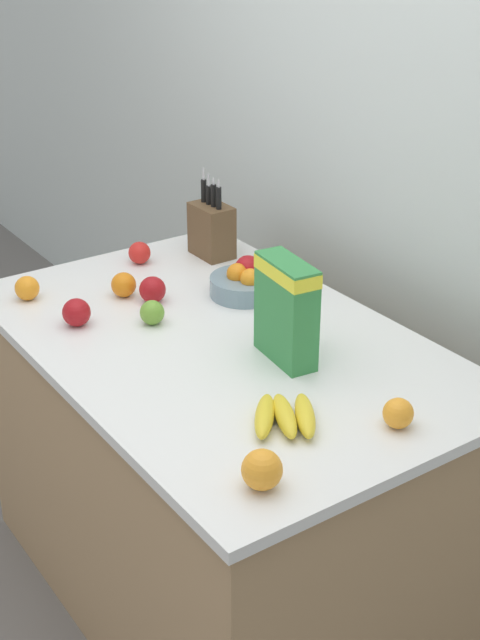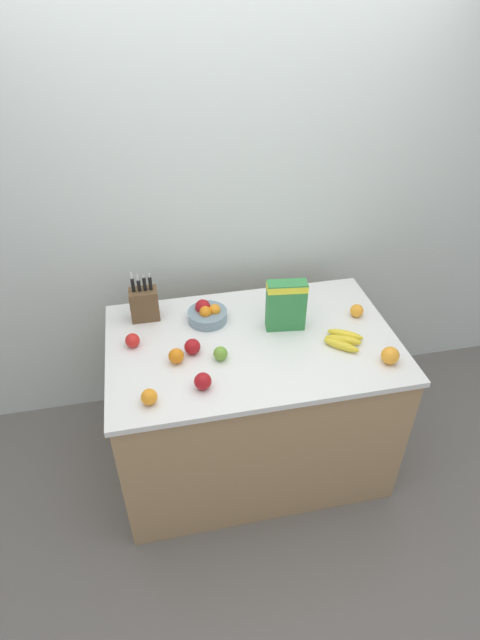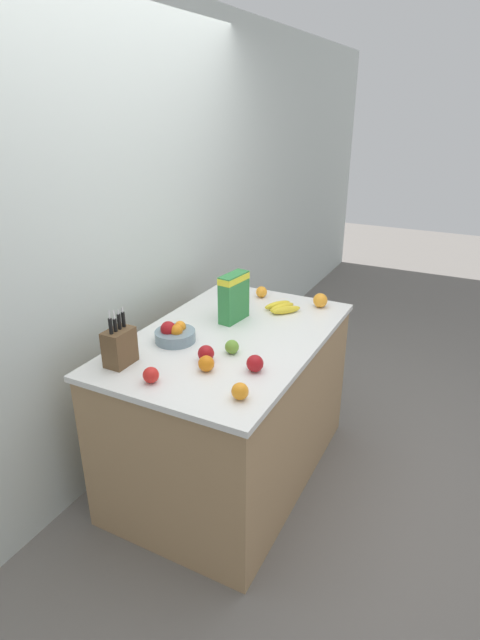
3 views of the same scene
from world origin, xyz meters
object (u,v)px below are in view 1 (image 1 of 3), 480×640
(apple_near_bananas, at_px, (152,313))
(apple_leftmost, at_px, (153,290))
(knife_block, at_px, (212,229))
(orange_front_right, at_px, (27,288))
(banana_bunch, at_px, (285,416))
(orange_front_left, at_px, (124,285))
(orange_near_bowl, at_px, (398,413))
(fruit_bowl, at_px, (245,282))
(apple_middle, at_px, (76,312))
(cereal_box, at_px, (286,306))
(apple_front, at_px, (140,253))
(orange_back_center, at_px, (262,470))

(apple_near_bananas, bearing_deg, apple_leftmost, 149.95)
(knife_block, relative_size, orange_front_right, 3.97)
(apple_leftmost, bearing_deg, orange_front_right, -127.30)
(banana_bunch, xyz_separation_m, orange_front_right, (-0.97, -0.22, 0.01))
(apple_near_bananas, xyz_separation_m, orange_front_left, (-0.21, 0.02, 0.00))
(orange_near_bowl, bearing_deg, banana_bunch, -127.07)
(knife_block, distance_m, fruit_bowl, 0.33)
(orange_front_right, bearing_deg, fruit_bowl, 58.47)
(banana_bunch, height_order, apple_middle, apple_middle)
(cereal_box, height_order, apple_near_bananas, cereal_box)
(apple_front, relative_size, orange_near_bowl, 1.01)
(apple_front, bearing_deg, orange_front_left, -39.36)
(apple_front, xyz_separation_m, apple_leftmost, (0.28, -0.11, 0.00))
(knife_block, relative_size, banana_bunch, 1.30)
(orange_front_left, bearing_deg, apple_near_bananas, -5.88)
(apple_near_bananas, xyz_separation_m, orange_near_bowl, (0.77, 0.20, 0.00))
(fruit_bowl, height_order, orange_near_bowl, fruit_bowl)
(apple_front, bearing_deg, apple_leftmost, -21.64)
(apple_middle, bearing_deg, orange_near_bowl, 22.98)
(apple_leftmost, distance_m, orange_near_bowl, 0.91)
(apple_near_bananas, distance_m, orange_back_center, 0.80)
(orange_back_center, bearing_deg, cereal_box, 137.83)
(apple_middle, relative_size, apple_leftmost, 1.01)
(knife_block, height_order, cereal_box, knife_block)
(fruit_bowl, relative_size, apple_front, 2.89)
(apple_front, height_order, orange_front_left, orange_front_left)
(knife_block, height_order, apple_leftmost, knife_block)
(orange_back_center, bearing_deg, apple_middle, 179.36)
(apple_middle, height_order, apple_leftmost, same)
(apple_near_bananas, bearing_deg, cereal_box, 26.30)
(fruit_bowl, relative_size, orange_front_right, 2.86)
(apple_front, distance_m, apple_near_bananas, 0.45)
(orange_near_bowl, relative_size, orange_front_right, 0.98)
(fruit_bowl, height_order, orange_front_left, fruit_bowl)
(orange_back_center, relative_size, orange_front_right, 1.18)
(apple_leftmost, distance_m, orange_back_center, 0.94)
(knife_block, relative_size, apple_front, 4.00)
(orange_near_bowl, height_order, orange_front_right, orange_front_right)
(apple_leftmost, relative_size, orange_near_bowl, 1.11)
(knife_block, distance_m, orange_front_right, 0.64)
(banana_bunch, bearing_deg, fruit_bowl, 152.41)
(cereal_box, height_order, orange_front_left, cereal_box)
(apple_front, distance_m, orange_front_left, 0.26)
(fruit_bowl, bearing_deg, apple_front, -160.37)
(orange_near_bowl, height_order, orange_front_left, orange_front_left)
(fruit_bowl, bearing_deg, banana_bunch, -27.59)
(fruit_bowl, height_order, orange_front_right, fruit_bowl)
(apple_leftmost, height_order, orange_front_right, apple_leftmost)
(fruit_bowl, xyz_separation_m, apple_front, (-0.39, -0.14, -0.00))
(apple_near_bananas, relative_size, orange_front_right, 0.96)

